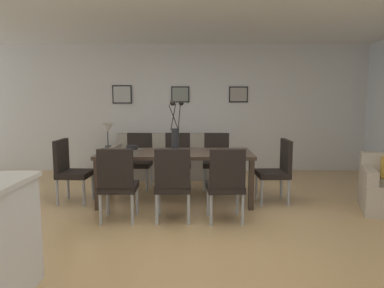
% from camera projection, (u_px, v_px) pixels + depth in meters
% --- Properties ---
extents(ground_plane, '(9.00, 9.00, 0.00)m').
position_uv_depth(ground_plane, '(191.00, 224.00, 4.30)').
color(ground_plane, tan).
extents(back_wall_panel, '(9.00, 0.10, 2.60)m').
position_uv_depth(back_wall_panel, '(191.00, 108.00, 7.35)').
color(back_wall_panel, silver).
rests_on(back_wall_panel, ground).
extents(ceiling_panel, '(9.00, 7.20, 0.08)m').
position_uv_depth(ceiling_panel, '(191.00, 6.00, 4.35)').
color(ceiling_panel, white).
extents(dining_table, '(2.20, 0.89, 0.74)m').
position_uv_depth(dining_table, '(175.00, 157.00, 5.13)').
color(dining_table, '#3D2D23').
rests_on(dining_table, ground).
extents(dining_chair_near_left, '(0.44, 0.44, 0.92)m').
position_uv_depth(dining_chair_near_left, '(117.00, 181.00, 4.30)').
color(dining_chair_near_left, black).
rests_on(dining_chair_near_left, ground).
extents(dining_chair_near_right, '(0.47, 0.47, 0.92)m').
position_uv_depth(dining_chair_near_right, '(138.00, 158.00, 5.98)').
color(dining_chair_near_right, black).
rests_on(dining_chair_near_right, ground).
extents(dining_chair_far_left, '(0.45, 0.45, 0.92)m').
position_uv_depth(dining_chair_far_left, '(172.00, 181.00, 4.31)').
color(dining_chair_far_left, black).
rests_on(dining_chair_far_left, ground).
extents(dining_chair_far_right, '(0.45, 0.45, 0.92)m').
position_uv_depth(dining_chair_far_right, '(177.00, 158.00, 5.99)').
color(dining_chair_far_right, black).
rests_on(dining_chair_far_right, ground).
extents(dining_chair_mid_left, '(0.46, 0.46, 0.92)m').
position_uv_depth(dining_chair_mid_left, '(226.00, 181.00, 4.29)').
color(dining_chair_mid_left, black).
rests_on(dining_chair_mid_left, ground).
extents(dining_chair_mid_right, '(0.47, 0.47, 0.92)m').
position_uv_depth(dining_chair_mid_right, '(216.00, 158.00, 5.98)').
color(dining_chair_mid_right, black).
rests_on(dining_chair_mid_right, ground).
extents(dining_chair_head_west, '(0.46, 0.46, 0.92)m').
position_uv_depth(dining_chair_head_west, '(69.00, 168.00, 5.12)').
color(dining_chair_head_west, black).
rests_on(dining_chair_head_west, ground).
extents(dining_chair_head_east, '(0.45, 0.45, 0.92)m').
position_uv_depth(dining_chair_head_east, '(278.00, 168.00, 5.12)').
color(dining_chair_head_east, black).
rests_on(dining_chair_head_east, ground).
extents(centerpiece_vase, '(0.21, 0.23, 0.73)m').
position_uv_depth(centerpiece_vase, '(175.00, 132.00, 5.08)').
color(centerpiece_vase, '#232326').
rests_on(centerpiece_vase, dining_table).
extents(placemat_near_left, '(0.32, 0.32, 0.01)m').
position_uv_depth(placemat_near_left, '(127.00, 154.00, 4.92)').
color(placemat_near_left, '#4C4742').
rests_on(placemat_near_left, dining_table).
extents(bowl_near_left, '(0.17, 0.17, 0.07)m').
position_uv_depth(bowl_near_left, '(127.00, 151.00, 4.91)').
color(bowl_near_left, black).
rests_on(bowl_near_left, dining_table).
extents(placemat_near_right, '(0.32, 0.32, 0.01)m').
position_uv_depth(placemat_near_right, '(132.00, 150.00, 5.31)').
color(placemat_near_right, '#4C4742').
rests_on(placemat_near_right, dining_table).
extents(bowl_near_right, '(0.17, 0.17, 0.07)m').
position_uv_depth(bowl_near_right, '(132.00, 147.00, 5.31)').
color(bowl_near_right, black).
rests_on(bowl_near_right, dining_table).
extents(placemat_far_left, '(0.32, 0.32, 0.01)m').
position_uv_depth(placemat_far_left, '(174.00, 154.00, 4.92)').
color(placemat_far_left, '#4C4742').
rests_on(placemat_far_left, dining_table).
extents(bowl_far_left, '(0.17, 0.17, 0.07)m').
position_uv_depth(bowl_far_left, '(174.00, 151.00, 4.91)').
color(bowl_far_left, black).
rests_on(bowl_far_left, dining_table).
extents(sofa, '(1.97, 0.84, 0.80)m').
position_uv_depth(sofa, '(165.00, 161.00, 6.94)').
color(sofa, '#A89E8E').
rests_on(sofa, ground).
extents(side_table, '(0.36, 0.36, 0.52)m').
position_uv_depth(side_table, '(108.00, 163.00, 6.92)').
color(side_table, black).
rests_on(side_table, ground).
extents(table_lamp, '(0.22, 0.22, 0.51)m').
position_uv_depth(table_lamp, '(107.00, 130.00, 6.84)').
color(table_lamp, '#4C4C51').
rests_on(table_lamp, side_table).
extents(framed_picture_left, '(0.40, 0.03, 0.37)m').
position_uv_depth(framed_picture_left, '(122.00, 94.00, 7.25)').
color(framed_picture_left, black).
extents(framed_picture_center, '(0.37, 0.03, 0.33)m').
position_uv_depth(framed_picture_center, '(180.00, 94.00, 7.25)').
color(framed_picture_center, black).
extents(framed_picture_right, '(0.39, 0.03, 0.32)m').
position_uv_depth(framed_picture_right, '(238.00, 94.00, 7.25)').
color(framed_picture_right, black).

